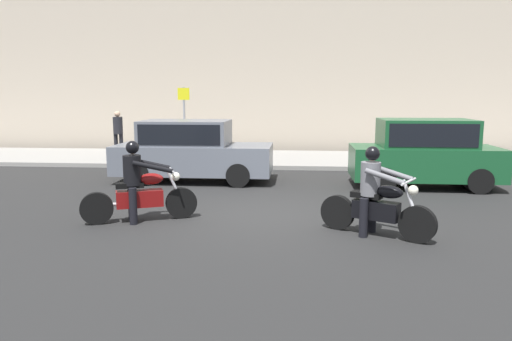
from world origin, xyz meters
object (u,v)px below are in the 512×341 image
at_px(street_sign_post, 184,115).
at_px(parked_sedan_slate_gray, 191,150).
at_px(motorcycle_with_rider_black_leather, 139,189).
at_px(pedestrian_bystander, 118,131).
at_px(motorcycle_with_rider_gray, 376,200).
at_px(parked_hatchback_forest_green, 424,152).

bearing_deg(street_sign_post, parked_sedan_slate_gray, -74.46).
relative_size(motorcycle_with_rider_black_leather, pedestrian_bystander, 1.23).
relative_size(motorcycle_with_rider_black_leather, parked_sedan_slate_gray, 0.48).
distance_m(motorcycle_with_rider_gray, pedestrian_bystander, 11.72).
distance_m(parked_hatchback_forest_green, street_sign_post, 9.02).
relative_size(parked_sedan_slate_gray, pedestrian_bystander, 2.57).
height_order(motorcycle_with_rider_black_leather, pedestrian_bystander, pedestrian_bystander).
distance_m(motorcycle_with_rider_black_leather, parked_hatchback_forest_green, 7.55).
relative_size(parked_hatchback_forest_green, street_sign_post, 1.47).
bearing_deg(motorcycle_with_rider_black_leather, parked_sedan_slate_gray, 89.61).
height_order(parked_sedan_slate_gray, parked_hatchback_forest_green, parked_hatchback_forest_green).
bearing_deg(motorcycle_with_rider_gray, pedestrian_bystander, 132.24).
height_order(street_sign_post, pedestrian_bystander, street_sign_post).
relative_size(motorcycle_with_rider_gray, street_sign_post, 0.72).
relative_size(motorcycle_with_rider_black_leather, street_sign_post, 0.82).
distance_m(parked_sedan_slate_gray, parked_hatchback_forest_green, 6.34).
xyz_separation_m(motorcycle_with_rider_black_leather, parked_hatchback_forest_green, (6.36, 4.05, 0.29)).
xyz_separation_m(motorcycle_with_rider_gray, parked_sedan_slate_gray, (-4.36, 4.98, 0.24)).
bearing_deg(motorcycle_with_rider_gray, parked_sedan_slate_gray, 131.20).
distance_m(motorcycle_with_rider_gray, street_sign_post, 11.06).
bearing_deg(motorcycle_with_rider_black_leather, parked_hatchback_forest_green, 32.53).
distance_m(motorcycle_with_rider_gray, parked_hatchback_forest_green, 5.04).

